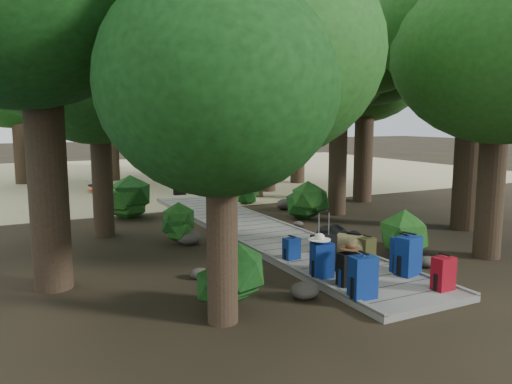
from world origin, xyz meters
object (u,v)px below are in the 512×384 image
backpack_left_d (292,247)px  suitcase_on_boardwalk (323,253)px  backpack_left_b (348,267)px  duffel_right_khaki (353,245)px  backpack_left_c (322,258)px  backpack_right_b (408,254)px  duffel_right_black (340,238)px  backpack_right_d (367,247)px  backpack_left_a (363,275)px  kayak (94,187)px  sun_lounger (240,181)px  backpack_right_a (443,272)px  lone_suitcase_on_sand (179,185)px  backpack_right_c (404,253)px

backpack_left_d → suitcase_on_boardwalk: suitcase_on_boardwalk is taller
backpack_left_b → duffel_right_khaki: backpack_left_b is taller
backpack_left_b → backpack_left_c: (-0.15, 0.57, 0.04)m
backpack_left_b → backpack_right_b: size_ratio=0.79×
duffel_right_black → backpack_right_d: bearing=-73.1°
backpack_left_a → backpack_right_d: size_ratio=1.53×
kayak → sun_lounger: sun_lounger is taller
backpack_left_c → backpack_right_a: 2.04m
backpack_left_a → backpack_right_a: bearing=-6.4°
backpack_right_b → sun_lounger: 13.08m
backpack_left_c → backpack_left_d: 1.28m
lone_suitcase_on_sand → backpack_left_b: bearing=-88.9°
backpack_right_a → backpack_right_b: 0.89m
backpack_left_c → backpack_left_d: size_ratio=1.45×
backpack_right_a → duffel_right_black: (0.08, 2.99, -0.08)m
backpack_left_d → backpack_right_a: 3.03m
backpack_right_a → lone_suitcase_on_sand: (-0.38, 12.83, -0.04)m
suitcase_on_boardwalk → kayak: bearing=102.9°
backpack_right_c → duffel_right_black: backpack_right_c is taller
backpack_left_b → duffel_right_khaki: (1.28, 1.52, -0.10)m
duffel_right_khaki → backpack_right_d: bearing=-115.0°
backpack_right_b → backpack_right_c: size_ratio=1.08×
backpack_right_b → suitcase_on_boardwalk: bearing=132.1°
backpack_left_b → suitcase_on_boardwalk: 0.86m
duffel_right_khaki → kayak: 13.45m
backpack_left_a → backpack_right_a: (1.44, -0.29, -0.07)m
backpack_left_c → backpack_right_a: (1.42, -1.47, -0.04)m
backpack_right_c → duffel_right_khaki: backpack_right_c is taller
backpack_right_a → duffel_right_khaki: backpack_right_a is taller
suitcase_on_boardwalk → backpack_left_d: bearing=100.6°
backpack_right_c → backpack_right_d: backpack_right_c is taller
backpack_right_a → backpack_right_b: bearing=83.2°
backpack_left_c → backpack_right_a: bearing=-37.3°
sun_lounger → backpack_right_c: bearing=-109.5°
backpack_left_b → suitcase_on_boardwalk: size_ratio=0.91×
kayak → sun_lounger: (5.83, -1.77, 0.10)m
suitcase_on_boardwalk → lone_suitcase_on_sand: suitcase_on_boardwalk is taller
duffel_right_black → kayak: bearing=123.3°
backpack_left_d → backpack_left_c: bearing=-101.5°
backpack_right_c → kayak: size_ratio=0.22×
backpack_right_b → duffel_right_khaki: backpack_right_b is taller
backpack_left_b → duffel_right_khaki: 1.99m
backpack_left_d → backpack_right_a: bearing=-70.7°
backpack_right_d → lone_suitcase_on_sand: size_ratio=0.67×
duffel_right_khaki → backpack_left_d: bearing=136.3°
backpack_left_c → suitcase_on_boardwalk: backpack_left_c is taller
backpack_left_a → backpack_left_d: 2.45m
backpack_left_d → backpack_right_d: (1.34, -0.71, 0.01)m
backpack_left_d → backpack_left_b: bearing=-95.2°
backpack_right_c → duffel_right_black: (-0.03, 1.96, -0.13)m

